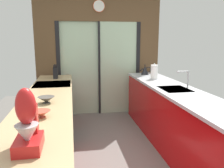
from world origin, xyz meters
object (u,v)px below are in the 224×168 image
(paper_towel_roll, at_px, (154,72))
(oven_range, at_px, (54,111))
(kettle, at_px, (145,70))
(mixing_bowl_far, at_px, (46,100))
(stand_mixer, at_px, (28,126))
(knife_block, at_px, (55,73))
(mixing_bowl_near, at_px, (41,114))

(paper_towel_roll, bearing_deg, oven_range, -174.63)
(oven_range, bearing_deg, kettle, 21.36)
(mixing_bowl_far, height_order, stand_mixer, stand_mixer)
(oven_range, xyz_separation_m, mixing_bowl_far, (0.02, -1.15, 0.51))
(knife_block, bearing_deg, mixing_bowl_far, -90.00)
(mixing_bowl_near, xyz_separation_m, paper_towel_roll, (1.78, 1.81, 0.09))
(oven_range, bearing_deg, stand_mixer, -89.54)
(knife_block, height_order, kettle, knife_block)
(kettle, distance_m, paper_towel_roll, 0.54)
(mixing_bowl_far, relative_size, paper_towel_roll, 0.66)
(mixing_bowl_far, xyz_separation_m, knife_block, (0.00, 1.69, 0.06))
(kettle, bearing_deg, stand_mixer, -120.84)
(kettle, relative_size, paper_towel_roll, 0.84)
(oven_range, distance_m, paper_towel_roll, 1.90)
(oven_range, xyz_separation_m, paper_towel_roll, (1.80, 0.17, 0.59))
(mixing_bowl_far, distance_m, paper_towel_roll, 2.22)
(mixing_bowl_far, height_order, paper_towel_roll, paper_towel_roll)
(mixing_bowl_near, bearing_deg, mixing_bowl_far, 90.00)
(oven_range, relative_size, paper_towel_roll, 3.21)
(mixing_bowl_far, xyz_separation_m, stand_mixer, (0.00, -1.13, 0.12))
(oven_range, relative_size, knife_block, 3.46)
(mixing_bowl_near, distance_m, kettle, 2.95)
(mixing_bowl_near, relative_size, knife_block, 0.66)
(kettle, bearing_deg, mixing_bowl_far, -133.85)
(oven_range, relative_size, mixing_bowl_near, 5.21)
(mixing_bowl_far, relative_size, knife_block, 0.71)
(stand_mixer, bearing_deg, kettle, 59.16)
(paper_towel_roll, bearing_deg, kettle, 89.75)
(oven_range, xyz_separation_m, mixing_bowl_near, (0.02, -1.65, 0.50))
(mixing_bowl_far, xyz_separation_m, kettle, (1.78, 1.86, 0.05))
(mixing_bowl_near, xyz_separation_m, knife_block, (0.00, 2.18, 0.07))
(mixing_bowl_near, height_order, paper_towel_roll, paper_towel_roll)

